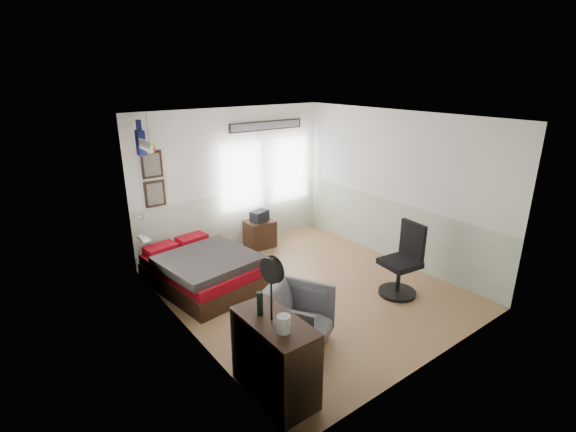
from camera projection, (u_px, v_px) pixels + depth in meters
name	position (u px, v px, depth m)	size (l,w,h in m)	color
ground_plane	(308.00, 289.00, 6.69)	(4.00, 4.50, 0.01)	#9D744F
room_shell	(298.00, 190.00, 6.26)	(4.02, 4.52, 2.71)	silver
wall_decor	(182.00, 149.00, 6.85)	(3.55, 1.32, 1.44)	black
bed	(202.00, 270.00, 6.68)	(1.51, 1.98, 0.59)	#372215
dresser	(275.00, 357.00, 4.39)	(0.48, 1.00, 0.90)	#372215
armchair	(295.00, 318.00, 5.22)	(0.80, 0.82, 0.75)	#5D5D63
nightstand	(260.00, 234.00, 8.24)	(0.54, 0.43, 0.54)	#372215
task_chair	(403.00, 266.00, 6.41)	(0.58, 0.58, 1.16)	black
kettle	(284.00, 324.00, 4.02)	(0.16, 0.13, 0.18)	silver
bottle	(260.00, 304.00, 4.30)	(0.07, 0.07, 0.27)	black
stand_fan	(272.00, 271.00, 4.08)	(0.11, 0.29, 0.70)	black
black_bag	(259.00, 216.00, 8.12)	(0.35, 0.22, 0.20)	black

